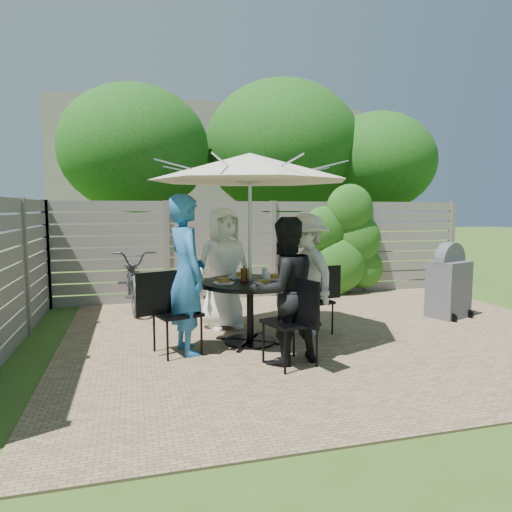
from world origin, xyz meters
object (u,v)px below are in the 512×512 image
object	(u,v)px
chair_right	(314,314)
syrup_jug	(244,275)
chair_back	(220,309)
coffee_cup	(249,274)
person_left	(186,275)
person_right	(306,275)
plate_front	(264,283)
patio_table	(250,300)
glass_right	(264,273)
umbrella	(250,167)
glass_back	(234,273)
bicycle	(133,279)
plate_left	(224,281)
plate_back	(238,275)
chair_left	(176,330)
bbq_grill	(449,284)
glass_front	(267,278)
plate_right	(275,277)
person_front	(284,291)
chair_front	(291,340)
person_back	(224,268)

from	to	relation	value
chair_right	syrup_jug	bearing A→B (deg)	-1.17
chair_back	coffee_cup	size ratio (longest dim) A/B	6.98
person_left	syrup_jug	distance (m)	0.77
person_right	coffee_cup	xyz separation A→B (m)	(-0.76, 0.06, 0.04)
plate_front	syrup_jug	bearing A→B (deg)	110.78
patio_table	glass_right	world-z (taller)	glass_right
umbrella	glass_back	bearing A→B (deg)	124.46
patio_table	bicycle	distance (m)	2.84
person_right	plate_left	distance (m)	1.19
glass_back	plate_back	bearing A→B (deg)	56.20
glass_back	glass_right	bearing A→B (deg)	-10.54
chair_left	plate_left	distance (m)	0.80
plate_front	bbq_grill	bearing A→B (deg)	14.95
person_left	glass_right	size ratio (longest dim) A/B	13.37
chair_left	person_left	distance (m)	0.65
glass_front	chair_left	bearing A→B (deg)	178.92
person_right	bicycle	bearing A→B (deg)	-147.99
plate_back	plate_right	xyz separation A→B (m)	(0.43, -0.27, 0.00)
person_front	person_right	world-z (taller)	person_right
bicycle	chair_left	bearing A→B (deg)	-83.54
glass_back	bbq_grill	bearing A→B (deg)	4.64
person_left	chair_left	bearing A→B (deg)	90.66
plate_back	umbrella	bearing A→B (deg)	-77.54
glass_back	glass_front	xyz separation A→B (m)	(0.32, -0.46, 0.00)
plate_front	coffee_cup	distance (m)	0.59
glass_front	person_left	bearing A→B (deg)	176.94
plate_left	plate_right	bearing A→B (deg)	12.46
chair_back	glass_front	size ratio (longest dim) A/B	5.98
chair_back	person_front	xyz separation A→B (m)	(0.39, -1.75, 0.56)
chair_front	syrup_jug	size ratio (longest dim) A/B	6.21
person_front	plate_right	size ratio (longest dim) A/B	6.23
glass_back	coffee_cup	world-z (taller)	glass_back
umbrella	person_back	bearing A→B (deg)	102.46
patio_table	bicycle	size ratio (longest dim) A/B	0.74
chair_front	glass_front	bearing A→B (deg)	-12.50
chair_right	glass_front	xyz separation A→B (m)	(-0.78, -0.44, 0.59)
person_back	glass_front	size ratio (longest dim) A/B	12.37
chair_left	bicycle	size ratio (longest dim) A/B	0.51
patio_table	glass_front	world-z (taller)	glass_front
glass_right	syrup_jug	distance (m)	0.32
person_left	chair_front	world-z (taller)	person_left
person_right	chair_right	bearing A→B (deg)	89.81
syrup_jug	bbq_grill	size ratio (longest dim) A/B	0.13
glass_right	person_front	bearing A→B (deg)	-93.06
person_front	plate_right	bearing A→B (deg)	-113.45
chair_left	plate_front	bearing A→B (deg)	-25.68
coffee_cup	bbq_grill	world-z (taller)	bbq_grill
chair_right	plate_back	distance (m)	1.17
person_front	bbq_grill	world-z (taller)	person_front
chair_front	chair_right	xyz separation A→B (m)	(0.73, 1.15, -0.02)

